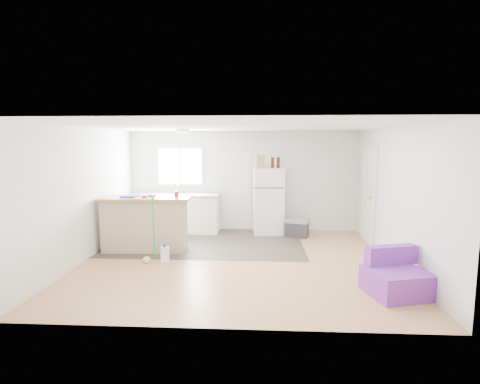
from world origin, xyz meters
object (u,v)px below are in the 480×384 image
cooler (297,228)px  bottle_left (272,163)px  peninsula (145,223)px  red_cup (176,194)px  cleaner_jug (165,254)px  cardboard_box (260,161)px  purple_seat (396,278)px  mop (149,250)px  refrigerator (268,201)px  blue_tray (129,196)px  kitchen_cabinets (177,213)px  bottle_right (278,163)px

cooler → bottle_left: bearing=175.1°
peninsula → red_cup: size_ratio=14.75×
cleaner_jug → cardboard_box: size_ratio=1.07×
purple_seat → mop: mop is taller
cooler → refrigerator: bearing=171.7°
purple_seat → cleaner_jug: bearing=145.7°
peninsula → blue_tray: bearing=-168.7°
kitchen_cabinets → refrigerator: (2.17, -0.02, 0.31)m
cooler → blue_tray: 3.73m
refrigerator → blue_tray: bearing=-154.2°
purple_seat → mop: size_ratio=0.76×
red_cup → kitchen_cabinets: bearing=102.6°
cooler → bottle_left: bottle_left is taller
cleaner_jug → bottle_right: bottle_right is taller
purple_seat → cleaner_jug: purple_seat is taller
blue_tray → bottle_right: bottle_right is taller
cleaner_jug → red_cup: (0.07, 0.72, 0.99)m
blue_tray → red_cup: bearing=5.2°
refrigerator → blue_tray: (-2.72, -1.64, 0.32)m
peninsula → cardboard_box: bearing=32.0°
refrigerator → mop: bearing=-137.8°
kitchen_cabinets → cooler: 2.85m
refrigerator → blue_tray: 3.19m
peninsula → bottle_right: bearing=26.9°
cooler → cleaner_jug: cooler is taller
peninsula → purple_seat: 4.62m
peninsula → mop: mop is taller
cooler → cleaner_jug: (-2.53, -1.95, -0.06)m
mop → cardboard_box: bearing=35.2°
peninsula → cleaner_jug: size_ratio=5.50×
bottle_left → red_cup: bearing=-142.3°
mop → bottle_left: size_ratio=4.90×
purple_seat → cleaner_jug: size_ratio=2.88×
refrigerator → cardboard_box: size_ratio=5.15×
kitchen_cabinets → cardboard_box: (1.97, -0.03, 1.23)m
refrigerator → cooler: refrigerator is taller
cleaner_jug → blue_tray: bearing=134.2°
mop → cardboard_box: size_ratio=4.08×
cooler → bottle_left: 1.59m
cooler → red_cup: (-2.46, -1.24, 0.93)m
cardboard_box → blue_tray: bearing=-147.2°
purple_seat → mop: 4.05m
purple_seat → cardboard_box: cardboard_box is taller
kitchen_cabinets → blue_tray: kitchen_cabinets is taller
cleaner_jug → bottle_right: size_ratio=1.29×
mop → cardboard_box: 3.38m
bottle_left → bottle_right: (0.13, 0.03, 0.00)m
peninsula → cardboard_box: size_ratio=5.90×
kitchen_cabinets → red_cup: 1.74m
kitchen_cabinets → mop: (0.01, -2.37, -0.23)m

